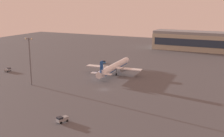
{
  "coord_description": "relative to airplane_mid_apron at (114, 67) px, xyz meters",
  "views": [
    {
      "loc": [
        61.99,
        -120.1,
        41.7
      ],
      "look_at": [
        -8.58,
        26.86,
        4.0
      ],
      "focal_mm": 46.55,
      "sensor_mm": 36.0,
      "label": 1
    }
  ],
  "objects": [
    {
      "name": "cargo_loader",
      "position": [
        -61.18,
        -22.05,
        -3.06
      ],
      "size": [
        2.57,
        4.39,
        2.25
      ],
      "rotation": [
        0.0,
        0.0,
        0.15
      ],
      "color": "gray",
      "rests_on": "ground"
    },
    {
      "name": "airplane_mid_apron",
      "position": [
        0.0,
        0.0,
        0.0
      ],
      "size": [
        34.06,
        43.74,
        11.22
      ],
      "rotation": [
        0.0,
        0.0,
        0.06
      ],
      "color": "white",
      "rests_on": "ground"
    },
    {
      "name": "pushback_tug",
      "position": [
        -18.89,
        24.4,
        -3.17
      ],
      "size": [
        2.9,
        3.54,
        2.05
      ],
      "rotation": [
        0.0,
        0.0,
        3.56
      ],
      "color": "#3372BF",
      "rests_on": "ground"
    },
    {
      "name": "apron_light_west",
      "position": [
        -28.4,
        -38.7,
        9.75
      ],
      "size": [
        4.8,
        0.9,
        24.34
      ],
      "color": "slate",
      "rests_on": "ground"
    },
    {
      "name": "baggage_tractor",
      "position": [
        13.24,
        -70.94,
        -3.06
      ],
      "size": [
        3.31,
        4.57,
        2.25
      ],
      "rotation": [
        0.0,
        0.0,
        2.78
      ],
      "color": "gray",
      "rests_on": "ground"
    },
    {
      "name": "ground_plane",
      "position": [
        8.62,
        -29.56,
        -4.24
      ],
      "size": [
        416.0,
        416.0,
        0.0
      ],
      "primitive_type": "plane",
      "color": "#4C4C51"
    }
  ]
}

